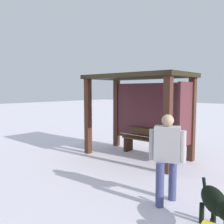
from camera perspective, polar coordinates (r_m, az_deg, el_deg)
The scene contains 5 objects.
ground_plane at distance 7.19m, azimuth 5.86°, elevation -10.48°, with size 60.00×60.00×0.00m, color white.
bus_shelter at distance 7.03m, azimuth 7.64°, elevation 3.49°, with size 3.00×1.65×2.39m.
bench_left_inside at distance 7.42m, azimuth 7.71°, elevation -7.09°, with size 1.39×0.39×0.76m.
person_walking at distance 4.23m, azimuth 12.94°, elevation -9.32°, with size 0.60×0.55×1.54m.
dog at distance 3.69m, azimuth 23.42°, elevation -19.26°, with size 0.70×0.84×0.64m.
Camera 1 is at (4.03, -5.63, 1.95)m, focal length 38.49 mm.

